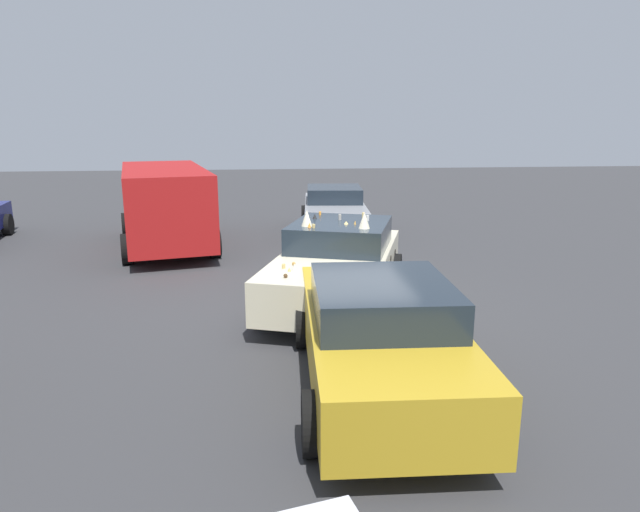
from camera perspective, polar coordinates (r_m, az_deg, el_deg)
ground_plane at (r=10.24m, az=1.68°, el=-4.86°), size 60.00×60.00×0.00m
art_car_decorated at (r=10.10m, az=1.78°, el=-0.79°), size 4.86×3.19×1.73m
parked_van_near_right at (r=15.13m, az=-15.54°, el=5.24°), size 5.65×3.09×2.08m
parked_sedan_far_right at (r=16.51m, az=1.45°, el=4.69°), size 4.62×2.27×1.36m
parked_sedan_near_left at (r=6.87m, az=6.00°, el=-7.90°), size 4.48×2.11×1.44m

